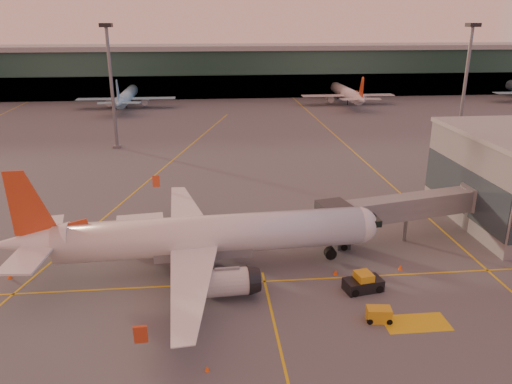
{
  "coord_description": "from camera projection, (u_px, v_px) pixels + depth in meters",
  "views": [
    {
      "loc": [
        -0.59,
        -41.64,
        26.52
      ],
      "look_at": [
        5.57,
        19.65,
        5.0
      ],
      "focal_mm": 35.0,
      "sensor_mm": 36.0,
      "label": 1
    }
  ],
  "objects": [
    {
      "name": "terminal",
      "position": [
        206.0,
        71.0,
        178.22
      ],
      "size": [
        400.0,
        20.0,
        17.6
      ],
      "color": "#19382D",
      "rests_on": "ground"
    },
    {
      "name": "cone_wing_left",
      "position": [
        198.0,
        212.0,
        71.41
      ],
      "size": [
        0.39,
        0.39,
        0.5
      ],
      "color": "#FF580D",
      "rests_on": "ground"
    },
    {
      "name": "gpu_cart",
      "position": [
        379.0,
        315.0,
        45.99
      ],
      "size": [
        2.44,
        1.65,
        1.33
      ],
      "rotation": [
        0.0,
        0.0,
        -0.13
      ],
      "color": "gold",
      "rests_on": "ground"
    },
    {
      "name": "main_airplane",
      "position": [
        201.0,
        237.0,
        54.15
      ],
      "size": [
        41.09,
        37.01,
        12.4
      ],
      "rotation": [
        0.0,
        0.0,
        0.06
      ],
      "color": "white",
      "rests_on": "ground"
    },
    {
      "name": "cone_tail",
      "position": [
        10.0,
        276.0,
        53.66
      ],
      "size": [
        0.5,
        0.5,
        0.64
      ],
      "color": "#FF580D",
      "rests_on": "ground"
    },
    {
      "name": "jet_bridge",
      "position": [
        416.0,
        208.0,
        62.06
      ],
      "size": [
        24.29,
        8.44,
        6.05
      ],
      "color": "slate",
      "rests_on": "ground"
    },
    {
      "name": "cone_wing_right",
      "position": [
        207.0,
        369.0,
        39.55
      ],
      "size": [
        0.38,
        0.38,
        0.49
      ],
      "color": "#FF580D",
      "rests_on": "ground"
    },
    {
      "name": "pushback_tug",
      "position": [
        363.0,
        283.0,
        51.12
      ],
      "size": [
        4.18,
        2.77,
        1.99
      ],
      "rotation": [
        0.0,
        0.0,
        0.19
      ],
      "color": "black",
      "rests_on": "ground"
    },
    {
      "name": "taxi_markings",
      "position": [
        170.0,
        175.0,
        89.01
      ],
      "size": [
        100.12,
        173.0,
        0.01
      ],
      "color": "gold",
      "rests_on": "ground"
    },
    {
      "name": "catering_truck",
      "position": [
        142.0,
        231.0,
        59.65
      ],
      "size": [
        5.65,
        2.97,
        4.2
      ],
      "rotation": [
        0.0,
        0.0,
        0.12
      ],
      "color": "#A92618",
      "rests_on": "ground"
    },
    {
      "name": "ground",
      "position": [
        219.0,
        310.0,
        47.91
      ],
      "size": [
        600.0,
        600.0,
        0.0
      ],
      "primitive_type": "plane",
      "color": "#4C4F54",
      "rests_on": "ground"
    },
    {
      "name": "distant_aircraft_row",
      "position": [
        141.0,
        107.0,
        156.77
      ],
      "size": [
        290.0,
        34.0,
        13.0
      ],
      "color": "#82BFDB",
      "rests_on": "ground"
    },
    {
      "name": "cone_fwd",
      "position": [
        336.0,
        272.0,
        54.42
      ],
      "size": [
        0.5,
        0.5,
        0.64
      ],
      "color": "#FF580D",
      "rests_on": "ground"
    },
    {
      "name": "mast_east_near",
      "position": [
        466.0,
        76.0,
        106.44
      ],
      "size": [
        2.4,
        2.4,
        25.6
      ],
      "color": "slate",
      "rests_on": "ground"
    },
    {
      "name": "mast_west_near",
      "position": [
        111.0,
        78.0,
        103.12
      ],
      "size": [
        2.4,
        2.4,
        25.6
      ],
      "color": "slate",
      "rests_on": "ground"
    },
    {
      "name": "cone_nose",
      "position": [
        400.0,
        267.0,
        55.48
      ],
      "size": [
        0.49,
        0.49,
        0.62
      ],
      "color": "#FF580D",
      "rests_on": "ground"
    }
  ]
}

